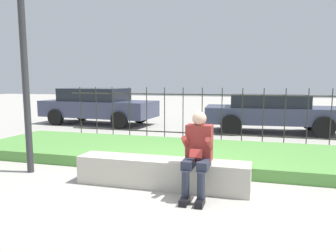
% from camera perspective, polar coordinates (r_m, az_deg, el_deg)
% --- Properties ---
extents(ground_plane, '(60.00, 60.00, 0.00)m').
position_cam_1_polar(ground_plane, '(5.41, -1.20, -10.51)').
color(ground_plane, '#A8A399').
extents(stone_bench, '(2.81, 0.48, 0.46)m').
position_cam_1_polar(stone_bench, '(5.35, -1.13, -8.42)').
color(stone_bench, '#B7B2A3').
rests_on(stone_bench, ground_plane).
extents(person_seated_reader, '(0.42, 0.73, 1.26)m').
position_cam_1_polar(person_seated_reader, '(4.81, 5.21, -4.34)').
color(person_seated_reader, black).
rests_on(person_seated_reader, ground_plane).
extents(grass_berm, '(9.79, 2.64, 0.22)m').
position_cam_1_polar(grass_berm, '(7.26, 3.57, -4.81)').
color(grass_berm, '#569342').
rests_on(grass_berm, ground_plane).
extents(iron_fence, '(7.79, 0.03, 1.52)m').
position_cam_1_polar(iron_fence, '(8.73, 5.95, 1.89)').
color(iron_fence, '#332D28').
rests_on(iron_fence, ground_plane).
extents(car_parked_center, '(4.49, 2.12, 1.25)m').
position_cam_1_polar(car_parked_center, '(11.27, 17.66, 2.37)').
color(car_parked_center, '#383D56').
rests_on(car_parked_center, ground_plane).
extents(car_parked_left, '(4.55, 2.16, 1.40)m').
position_cam_1_polar(car_parked_left, '(13.15, -12.17, 3.57)').
color(car_parked_left, '#383D56').
rests_on(car_parked_left, ground_plane).
extents(street_lamp, '(0.28, 0.28, 4.57)m').
position_cam_1_polar(street_lamp, '(6.60, -24.10, 16.39)').
color(street_lamp, '#2D2D30').
rests_on(street_lamp, ground_plane).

